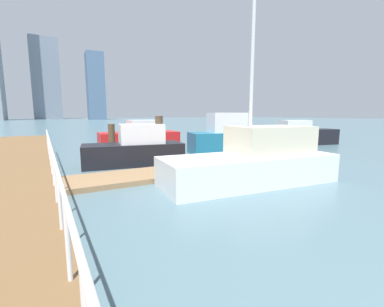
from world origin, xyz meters
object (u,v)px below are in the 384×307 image
(moored_boat_1, at_px, (254,161))
(moored_boat_5, at_px, (231,138))
(moored_boat_3, at_px, (135,149))
(moored_boat_4, at_px, (298,136))
(moored_boat_2, at_px, (140,137))

(moored_boat_1, xyz_separation_m, moored_boat_5, (3.79, 6.18, 0.16))
(moored_boat_3, height_order, moored_boat_5, moored_boat_5)
(moored_boat_1, distance_m, moored_boat_5, 7.25)
(moored_boat_3, distance_m, moored_boat_5, 6.41)
(moored_boat_4, bearing_deg, moored_boat_2, 159.00)
(moored_boat_2, bearing_deg, moored_boat_3, -110.30)
(moored_boat_3, xyz_separation_m, moored_boat_5, (6.34, 0.89, 0.19))
(moored_boat_4, height_order, moored_boat_5, moored_boat_5)
(moored_boat_1, bearing_deg, moored_boat_4, 32.39)
(moored_boat_1, height_order, moored_boat_4, moored_boat_1)
(moored_boat_3, bearing_deg, moored_boat_2, 69.70)
(moored_boat_3, bearing_deg, moored_boat_4, 6.76)
(moored_boat_1, relative_size, moored_boat_2, 1.14)
(moored_boat_2, height_order, moored_boat_3, moored_boat_2)
(moored_boat_2, distance_m, moored_boat_5, 6.51)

